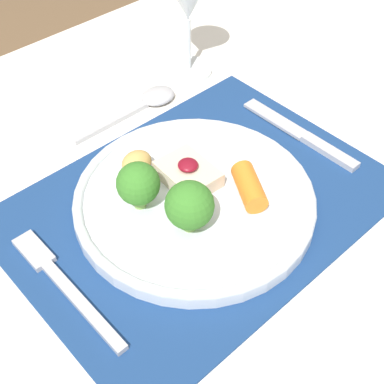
{
  "coord_description": "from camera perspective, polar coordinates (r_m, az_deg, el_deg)",
  "views": [
    {
      "loc": [
        -0.3,
        -0.31,
        1.22
      ],
      "look_at": [
        -0.01,
        0.0,
        0.77
      ],
      "focal_mm": 50.0,
      "sensor_mm": 36.0,
      "label": 1
    }
  ],
  "objects": [
    {
      "name": "dinner_plate",
      "position": [
        0.62,
        -0.25,
        -0.39
      ],
      "size": [
        0.28,
        0.28,
        0.08
      ],
      "color": "silver",
      "rests_on": "placemat"
    },
    {
      "name": "knife",
      "position": [
        0.73,
        12.09,
        5.68
      ],
      "size": [
        0.02,
        0.18,
        0.01
      ],
      "rotation": [
        0.0,
        0.0,
        -0.03
      ],
      "color": "#B2B2B7",
      "rests_on": "placemat"
    },
    {
      "name": "dining_table",
      "position": [
        0.7,
        0.65,
        -6.47
      ],
      "size": [
        1.47,
        0.9,
        0.75
      ],
      "color": "white",
      "rests_on": "ground_plane"
    },
    {
      "name": "placemat",
      "position": [
        0.63,
        0.72,
        -1.26
      ],
      "size": [
        0.44,
        0.32,
        0.0
      ],
      "primitive_type": "cube",
      "color": "navy",
      "rests_on": "dining_table"
    },
    {
      "name": "spoon",
      "position": [
        0.78,
        -4.66,
        9.65
      ],
      "size": [
        0.17,
        0.04,
        0.01
      ],
      "rotation": [
        0.0,
        0.0,
        0.03
      ],
      "color": "#B2B2B7",
      "rests_on": "dining_table"
    },
    {
      "name": "fork",
      "position": [
        0.57,
        -13.87,
        -9.12
      ],
      "size": [
        0.02,
        0.18,
        0.01
      ],
      "rotation": [
        0.0,
        0.0,
        0.04
      ],
      "color": "#B2B2B7",
      "rests_on": "placemat"
    },
    {
      "name": "wine_glass_near",
      "position": [
        0.79,
        -0.44,
        19.48
      ],
      "size": [
        0.07,
        0.07,
        0.16
      ],
      "color": "white",
      "rests_on": "dining_table"
    }
  ]
}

